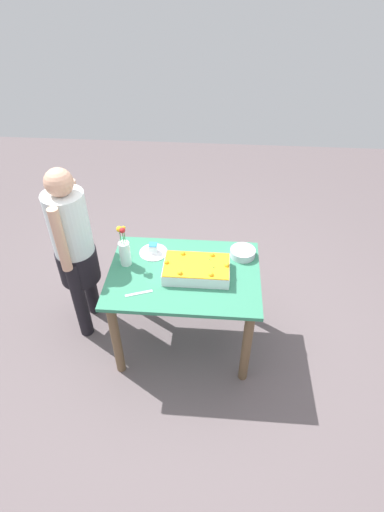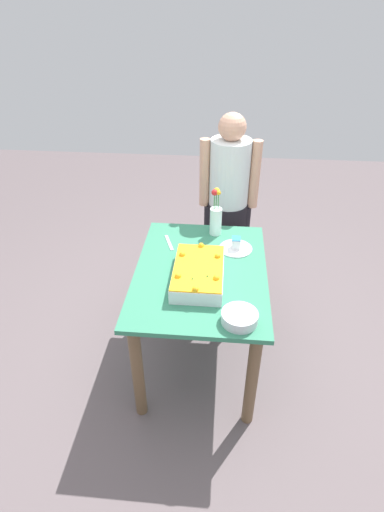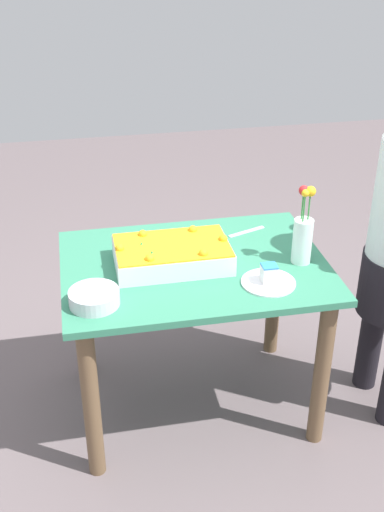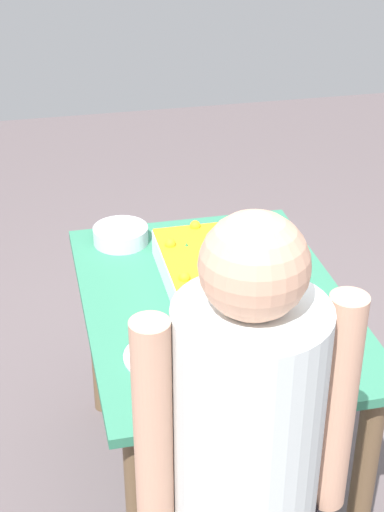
{
  "view_description": "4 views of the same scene",
  "coord_description": "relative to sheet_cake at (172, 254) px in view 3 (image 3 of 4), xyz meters",
  "views": [
    {
      "loc": [
        -0.22,
        2.16,
        2.72
      ],
      "look_at": [
        -0.05,
        -0.05,
        0.89
      ],
      "focal_mm": 28.0,
      "sensor_mm": 36.0,
      "label": 1
    },
    {
      "loc": [
        -1.96,
        -0.12,
        2.22
      ],
      "look_at": [
        -0.0,
        0.05,
        0.87
      ],
      "focal_mm": 28.0,
      "sensor_mm": 36.0,
      "label": 2
    },
    {
      "loc": [
        -0.46,
        -2.28,
        2.11
      ],
      "look_at": [
        -0.01,
        0.0,
        0.8
      ],
      "focal_mm": 45.0,
      "sensor_mm": 36.0,
      "label": 3
    },
    {
      "loc": [
        1.98,
        -0.52,
        2.08
      ],
      "look_at": [
        -0.12,
        -0.04,
        0.86
      ],
      "focal_mm": 55.0,
      "sensor_mm": 36.0,
      "label": 4
    }
  ],
  "objects": [
    {
      "name": "dining_table",
      "position": [
        0.09,
        -0.01,
        -0.2
      ],
      "size": [
        1.11,
        0.81,
        0.77
      ],
      "color": "#347D5D",
      "rests_on": "ground_plane"
    },
    {
      "name": "ground_plane",
      "position": [
        0.09,
        -0.01,
        -0.81
      ],
      "size": [
        8.0,
        8.0,
        0.0
      ],
      "primitive_type": "plane",
      "color": "#635659"
    },
    {
      "name": "sheet_cake",
      "position": [
        0.0,
        0.0,
        0.0
      ],
      "size": [
        0.47,
        0.29,
        0.12
      ],
      "color": "white",
      "rests_on": "dining_table"
    },
    {
      "name": "serving_plate_with_slice",
      "position": [
        0.35,
        -0.22,
        -0.03
      ],
      "size": [
        0.22,
        0.22,
        0.08
      ],
      "color": "white",
      "rests_on": "dining_table"
    },
    {
      "name": "cake_knife",
      "position": [
        0.38,
        0.23,
        -0.05
      ],
      "size": [
        0.19,
        0.08,
        0.0
      ],
      "primitive_type": "cube",
      "rotation": [
        0.0,
        0.0,
        0.35
      ],
      "color": "silver",
      "rests_on": "dining_table"
    },
    {
      "name": "flower_vase",
      "position": [
        0.53,
        -0.08,
        0.08
      ],
      "size": [
        0.08,
        0.08,
        0.34
      ],
      "color": "white",
      "rests_on": "dining_table"
    },
    {
      "name": "fruit_bowl",
      "position": [
        -0.34,
        -0.24,
        -0.02
      ],
      "size": [
        0.19,
        0.19,
        0.06
      ],
      "primitive_type": "cylinder",
      "color": "silver",
      "rests_on": "dining_table"
    }
  ]
}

